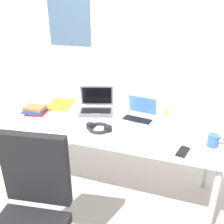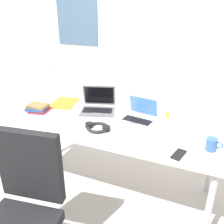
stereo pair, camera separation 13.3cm
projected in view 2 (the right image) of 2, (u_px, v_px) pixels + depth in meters
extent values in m
plane|color=gray|center=(112.00, 189.00, 2.35)|extent=(12.00, 12.00, 0.00)
cube|color=silver|center=(150.00, 37.00, 2.75)|extent=(6.00, 0.12, 2.60)
cube|color=#3F5972|center=(77.00, 13.00, 2.91)|extent=(0.56, 0.01, 0.76)
cube|color=white|center=(112.00, 122.00, 2.06)|extent=(1.80, 0.80, 0.03)
cylinder|color=#B2B5BA|center=(13.00, 158.00, 2.22)|extent=(0.04, 0.04, 0.71)
cylinder|color=#B2B5BA|center=(208.00, 214.00, 1.62)|extent=(0.04, 0.04, 0.71)
cylinder|color=#B2B5BA|center=(56.00, 126.00, 2.79)|extent=(0.04, 0.04, 0.71)
cylinder|color=#B2B5BA|center=(212.00, 159.00, 2.20)|extent=(0.04, 0.04, 0.71)
cylinder|color=white|center=(55.00, 95.00, 2.59)|extent=(0.12, 0.12, 0.02)
cylinder|color=white|center=(53.00, 79.00, 2.52)|extent=(0.02, 0.02, 0.34)
cylinder|color=white|center=(49.00, 64.00, 2.42)|extent=(0.01, 0.08, 0.01)
cone|color=white|center=(46.00, 65.00, 2.38)|extent=(0.07, 0.09, 0.09)
cube|color=#515459|center=(97.00, 112.00, 2.20)|extent=(0.35, 0.29, 0.02)
cube|color=black|center=(97.00, 110.00, 2.20)|extent=(0.29, 0.19, 0.00)
cube|color=#595B60|center=(96.00, 113.00, 2.13)|extent=(0.09, 0.07, 0.00)
cube|color=#515459|center=(99.00, 95.00, 2.27)|extent=(0.31, 0.15, 0.20)
cube|color=black|center=(99.00, 95.00, 2.27)|extent=(0.27, 0.13, 0.17)
cube|color=#B7BABC|center=(137.00, 121.00, 2.01)|extent=(0.30, 0.23, 0.02)
cube|color=black|center=(137.00, 120.00, 2.01)|extent=(0.25, 0.14, 0.00)
cube|color=#595B60|center=(134.00, 123.00, 1.96)|extent=(0.08, 0.05, 0.00)
cube|color=#B7BABC|center=(144.00, 106.00, 2.06)|extent=(0.28, 0.09, 0.18)
cube|color=#3F72BF|center=(143.00, 106.00, 2.06)|extent=(0.25, 0.08, 0.15)
ellipsoid|color=black|center=(88.00, 100.00, 2.46)|extent=(0.07, 0.10, 0.03)
cube|color=black|center=(179.00, 154.00, 1.58)|extent=(0.09, 0.15, 0.01)
torus|color=black|center=(98.00, 127.00, 1.91)|extent=(0.18, 0.18, 0.03)
cylinder|color=black|center=(89.00, 125.00, 1.93)|extent=(0.06, 0.06, 0.04)
cylinder|color=black|center=(106.00, 129.00, 1.88)|extent=(0.06, 0.06, 0.04)
cylinder|color=gold|center=(167.00, 114.00, 2.09)|extent=(0.04, 0.04, 0.06)
cylinder|color=white|center=(168.00, 110.00, 2.08)|extent=(0.04, 0.04, 0.01)
cube|color=maroon|center=(39.00, 110.00, 2.22)|extent=(0.18, 0.17, 0.02)
cube|color=navy|center=(37.00, 108.00, 2.21)|extent=(0.21, 0.19, 0.02)
cube|color=brown|center=(38.00, 106.00, 2.20)|extent=(0.18, 0.13, 0.03)
cube|color=orange|center=(64.00, 103.00, 2.41)|extent=(0.28, 0.34, 0.01)
cylinder|color=#2D518C|center=(211.00, 144.00, 1.62)|extent=(0.08, 0.08, 0.09)
torus|color=#2D518C|center=(219.00, 145.00, 1.60)|extent=(0.05, 0.01, 0.05)
cube|color=black|center=(30.00, 166.00, 1.50)|extent=(0.42, 0.12, 0.48)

